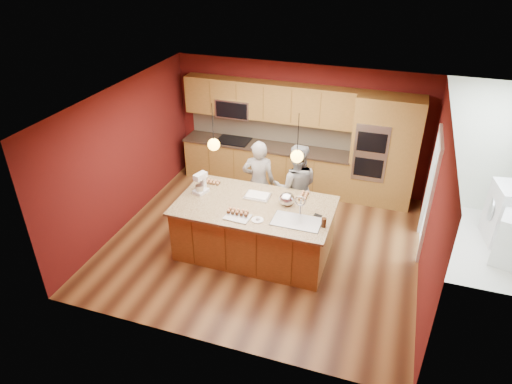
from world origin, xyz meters
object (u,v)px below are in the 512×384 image
(island, at_px, (255,229))
(mixing_bowl, at_px, (287,199))
(stand_mixer, at_px, (201,184))
(person_right, at_px, (296,188))
(person_left, at_px, (259,182))

(island, height_order, mixing_bowl, island)
(stand_mixer, distance_m, mixing_bowl, 1.55)
(person_right, bearing_deg, mixing_bowl, 77.90)
(island, height_order, person_left, person_left)
(person_left, distance_m, person_right, 0.73)
(person_left, relative_size, mixing_bowl, 6.42)
(stand_mixer, bearing_deg, island, 10.45)
(stand_mixer, bearing_deg, person_left, 65.25)
(person_right, relative_size, stand_mixer, 4.72)
(person_left, distance_m, stand_mixer, 1.22)
(island, xyz_separation_m, person_right, (0.46, 1.00, 0.36))
(person_right, bearing_deg, person_left, -14.98)
(person_left, relative_size, person_right, 0.98)
(mixing_bowl, bearing_deg, island, -158.61)
(island, relative_size, person_left, 1.57)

